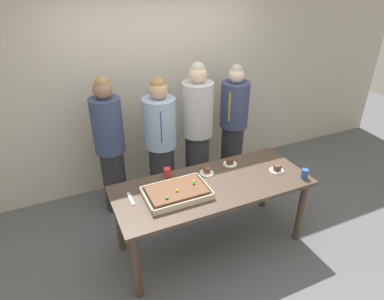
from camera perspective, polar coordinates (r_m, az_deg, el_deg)
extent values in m
plane|color=#5B5B60|center=(3.82, 3.21, -15.67)|extent=(12.00, 12.00, 0.00)
cube|color=beige|center=(4.37, -6.12, 13.01)|extent=(8.00, 0.12, 3.00)
cube|color=#47382D|center=(3.33, 3.57, -6.18)|extent=(1.98, 0.81, 0.04)
cylinder|color=#47382D|center=(3.12, -9.56, -19.20)|extent=(0.07, 0.07, 0.75)
cylinder|color=#47382D|center=(3.81, 18.15, -10.06)|extent=(0.07, 0.07, 0.75)
cylinder|color=#47382D|center=(3.59, -12.46, -11.97)|extent=(0.07, 0.07, 0.75)
cylinder|color=#47382D|center=(4.20, 12.46, -5.22)|extent=(0.07, 0.07, 0.75)
cube|color=beige|center=(3.16, -2.64, -7.74)|extent=(0.61, 0.40, 0.01)
cube|color=beige|center=(3.00, -1.23, -9.29)|extent=(0.61, 0.01, 0.05)
cube|color=beige|center=(3.29, -3.93, -5.45)|extent=(0.61, 0.01, 0.05)
cube|color=beige|center=(3.07, -7.91, -8.58)|extent=(0.01, 0.40, 0.05)
cube|color=beige|center=(3.24, 2.30, -6.00)|extent=(0.01, 0.40, 0.05)
cube|color=brown|center=(3.14, -2.65, -7.19)|extent=(0.54, 0.33, 0.06)
sphere|color=yellow|center=(3.21, 0.34, -5.35)|extent=(0.03, 0.03, 0.03)
sphere|color=green|center=(3.18, 0.31, -5.76)|extent=(0.03, 0.03, 0.03)
sphere|color=green|center=(3.00, -4.36, -8.22)|extent=(0.03, 0.03, 0.03)
sphere|color=yellow|center=(3.09, -2.61, -6.98)|extent=(0.03, 0.03, 0.03)
cylinder|color=white|center=(3.63, 14.32, -3.43)|extent=(0.15, 0.15, 0.01)
cube|color=brown|center=(3.61, 14.46, -3.02)|extent=(0.07, 0.05, 0.06)
cylinder|color=white|center=(3.48, 2.53, -3.98)|extent=(0.15, 0.15, 0.01)
cube|color=brown|center=(3.47, 2.56, -3.42)|extent=(0.05, 0.06, 0.06)
cylinder|color=white|center=(3.66, 6.56, -2.39)|extent=(0.15, 0.15, 0.01)
cube|color=brown|center=(3.63, 6.52, -1.98)|extent=(0.06, 0.05, 0.06)
cylinder|color=red|center=(3.41, -4.27, -3.88)|extent=(0.07, 0.07, 0.10)
cylinder|color=#2D5199|center=(3.57, 18.81, -3.89)|extent=(0.07, 0.07, 0.10)
cube|color=silver|center=(3.17, -10.49, -8.22)|extent=(0.03, 0.20, 0.01)
cylinder|color=#28282D|center=(4.27, 0.88, -2.66)|extent=(0.30, 0.30, 0.90)
cylinder|color=#B2B2B7|center=(3.92, 0.97, 7.01)|extent=(0.37, 0.37, 0.65)
sphere|color=beige|center=(3.79, 1.02, 12.89)|extent=(0.21, 0.21, 0.21)
sphere|color=#B2A899|center=(3.77, 1.03, 13.73)|extent=(0.16, 0.16, 0.16)
cylinder|color=#28282D|center=(4.16, -13.16, -5.05)|extent=(0.28, 0.28, 0.82)
cylinder|color=#384266|center=(3.82, -14.36, 4.09)|extent=(0.34, 0.34, 0.64)
sphere|color=#8C664C|center=(3.67, -15.15, 9.99)|extent=(0.21, 0.21, 0.21)
sphere|color=olive|center=(3.65, -15.26, 10.86)|extent=(0.17, 0.17, 0.17)
cylinder|color=#28282D|center=(4.67, 6.79, -0.43)|extent=(0.29, 0.29, 0.83)
cylinder|color=#384266|center=(4.37, 7.33, 7.75)|extent=(0.37, 0.37, 0.59)
cube|color=gold|center=(4.20, 6.60, 7.36)|extent=(0.04, 0.02, 0.38)
sphere|color=beige|center=(4.24, 7.66, 12.66)|extent=(0.21, 0.21, 0.21)
sphere|color=#B2A899|center=(4.23, 7.71, 13.39)|extent=(0.16, 0.16, 0.16)
cylinder|color=#28282D|center=(4.17, -5.11, -4.21)|extent=(0.30, 0.30, 0.82)
cylinder|color=#93ADCC|center=(3.84, -5.56, 4.66)|extent=(0.38, 0.38, 0.59)
cube|color=navy|center=(3.66, -5.17, 3.97)|extent=(0.04, 0.02, 0.38)
sphere|color=tan|center=(3.70, -5.85, 10.22)|extent=(0.22, 0.22, 0.22)
sphere|color=olive|center=(3.68, -5.90, 11.10)|extent=(0.17, 0.17, 0.17)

